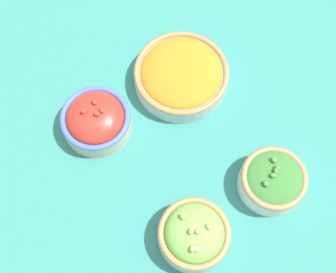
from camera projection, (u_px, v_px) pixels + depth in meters
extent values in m
plane|color=#337F75|center=(168.00, 142.00, 0.92)|extent=(3.00, 3.00, 0.00)
cylinder|color=silver|center=(272.00, 182.00, 0.87)|extent=(0.12, 0.12, 0.05)
torus|color=#997A4C|center=(274.00, 178.00, 0.85)|extent=(0.12, 0.12, 0.01)
ellipsoid|color=#387533|center=(274.00, 178.00, 0.85)|extent=(0.11, 0.11, 0.03)
ellipsoid|color=#47893D|center=(274.00, 160.00, 0.84)|extent=(0.01, 0.01, 0.01)
ellipsoid|color=#47893D|center=(273.00, 175.00, 0.83)|extent=(0.01, 0.01, 0.01)
ellipsoid|color=#47893D|center=(278.00, 168.00, 0.83)|extent=(0.01, 0.01, 0.01)
ellipsoid|color=#47893D|center=(276.00, 171.00, 0.83)|extent=(0.01, 0.01, 0.01)
ellipsoid|color=#47893D|center=(266.00, 184.00, 0.82)|extent=(0.01, 0.01, 0.01)
cylinder|color=#B2C1CC|center=(194.00, 236.00, 0.83)|extent=(0.13, 0.13, 0.05)
torus|color=#997A4C|center=(194.00, 233.00, 0.81)|extent=(0.13, 0.13, 0.01)
ellipsoid|color=#7ABC4C|center=(194.00, 233.00, 0.81)|extent=(0.11, 0.11, 0.06)
ellipsoid|color=#99D166|center=(197.00, 249.00, 0.77)|extent=(0.01, 0.01, 0.01)
ellipsoid|color=#99D166|center=(198.00, 231.00, 0.78)|extent=(0.02, 0.01, 0.01)
ellipsoid|color=#99D166|center=(192.00, 249.00, 0.77)|extent=(0.02, 0.01, 0.01)
ellipsoid|color=#99D166|center=(183.00, 217.00, 0.79)|extent=(0.01, 0.01, 0.01)
ellipsoid|color=#99D166|center=(209.00, 226.00, 0.78)|extent=(0.02, 0.01, 0.01)
ellipsoid|color=#99D166|center=(191.00, 231.00, 0.78)|extent=(0.01, 0.01, 0.01)
cylinder|color=beige|center=(97.00, 122.00, 0.92)|extent=(0.14, 0.14, 0.04)
torus|color=#4766B7|center=(95.00, 118.00, 0.90)|extent=(0.14, 0.14, 0.01)
ellipsoid|color=red|center=(95.00, 118.00, 0.90)|extent=(0.11, 0.11, 0.06)
ellipsoid|color=red|center=(97.00, 114.00, 0.87)|extent=(0.01, 0.01, 0.01)
ellipsoid|color=red|center=(84.00, 111.00, 0.87)|extent=(0.01, 0.01, 0.01)
ellipsoid|color=red|center=(95.00, 102.00, 0.88)|extent=(0.01, 0.01, 0.01)
ellipsoid|color=red|center=(102.00, 110.00, 0.87)|extent=(0.01, 0.01, 0.01)
cylinder|color=#B2C1CC|center=(181.00, 77.00, 0.96)|extent=(0.19, 0.19, 0.04)
torus|color=#997A4C|center=(181.00, 72.00, 0.94)|extent=(0.19, 0.19, 0.01)
ellipsoid|color=orange|center=(181.00, 72.00, 0.94)|extent=(0.17, 0.17, 0.04)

